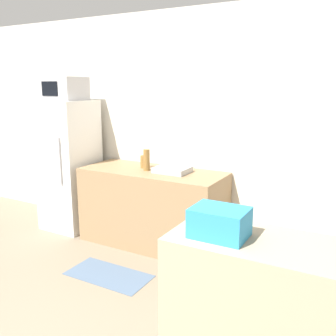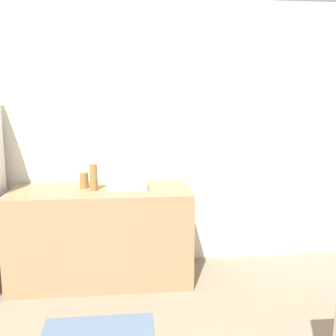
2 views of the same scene
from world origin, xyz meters
name	(u,v)px [view 2 (image 2 of 2)]	position (x,y,z in m)	size (l,w,h in m)	color
wall_back	(112,137)	(0.00, 3.03, 1.30)	(8.00, 0.06, 2.60)	silver
counter	(102,234)	(-0.09, 2.64, 0.43)	(1.62, 0.67, 0.86)	#937551
sink_basin	(127,185)	(0.14, 2.67, 0.89)	(0.36, 0.29, 0.06)	#9EA3A8
bottle_tall	(94,177)	(-0.15, 2.62, 0.98)	(0.07, 0.07, 0.24)	olive
bottle_short	(84,180)	(-0.25, 2.71, 0.93)	(0.08, 0.08, 0.15)	olive
kitchen_rug	(98,331)	(-0.08, 1.80, 0.00)	(0.82, 0.41, 0.01)	slate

